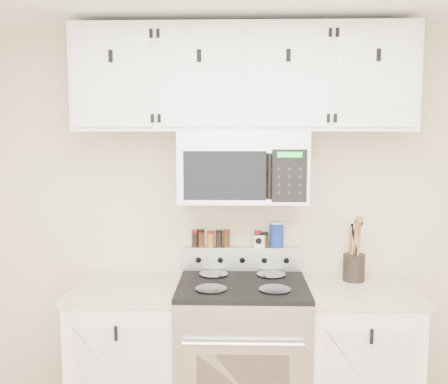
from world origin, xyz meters
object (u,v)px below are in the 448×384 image
Objects in this scene: range at (242,357)px; salt_canister at (277,234)px; microwave at (243,167)px; utensil_crock at (354,265)px.

range is 6.65× the size of salt_canister.
microwave is 0.92m from utensil_crock.
range is 2.82× the size of utensil_crock.
microwave is 0.52m from salt_canister.
microwave reaches higher than range.
utensil_crock reaches higher than salt_canister.
salt_canister is (0.22, 0.16, -0.45)m from microwave.
range is 1.15m from microwave.
salt_canister is (0.22, 0.28, 0.70)m from range.
range is at bearing -167.42° from utensil_crock.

